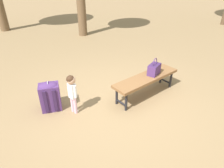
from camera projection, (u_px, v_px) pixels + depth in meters
name	position (u px, v px, depth m)	size (l,w,h in m)	color
ground_plane	(118.00, 106.00, 3.98)	(40.00, 40.00, 0.00)	#8C704C
park_bench	(146.00, 79.00, 4.14)	(1.64, 0.60, 0.45)	brown
handbag	(154.00, 69.00, 4.15)	(0.37, 0.30, 0.37)	#4C2D66
child_standing	(72.00, 89.00, 3.54)	(0.16, 0.21, 0.80)	#E5B2C6
backpack_large	(50.00, 95.00, 3.75)	(0.43, 0.39, 0.62)	#4C2D66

